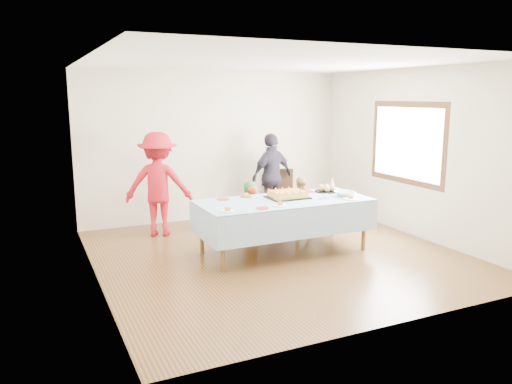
# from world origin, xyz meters

# --- Properties ---
(ground) EXTENTS (5.00, 5.00, 0.00)m
(ground) POSITION_xyz_m (0.00, 0.00, 0.00)
(ground) COLOR #4E2D16
(ground) RESTS_ON ground
(room_walls) EXTENTS (5.04, 5.04, 2.72)m
(room_walls) POSITION_xyz_m (0.05, 0.00, 1.77)
(room_walls) COLOR beige
(room_walls) RESTS_ON ground
(party_table) EXTENTS (2.50, 1.10, 0.78)m
(party_table) POSITION_xyz_m (0.15, 0.08, 0.72)
(party_table) COLOR #55371D
(party_table) RESTS_ON ground
(birthday_cake) EXTENTS (0.58, 0.45, 0.10)m
(birthday_cake) POSITION_xyz_m (0.26, 0.18, 0.83)
(birthday_cake) COLOR black
(birthday_cake) RESTS_ON party_table
(rolls_tray) EXTENTS (0.37, 0.37, 0.11)m
(rolls_tray) POSITION_xyz_m (1.05, 0.35, 0.83)
(rolls_tray) COLOR black
(rolls_tray) RESTS_ON party_table
(punch_bowl) EXTENTS (0.30, 0.30, 0.07)m
(punch_bowl) POSITION_xyz_m (1.11, -0.06, 0.82)
(punch_bowl) COLOR silver
(punch_bowl) RESTS_ON party_table
(party_hat) EXTENTS (0.11, 0.11, 0.19)m
(party_hat) POSITION_xyz_m (1.27, 0.54, 0.88)
(party_hat) COLOR silver
(party_hat) RESTS_ON party_table
(fork_pile) EXTENTS (0.24, 0.18, 0.07)m
(fork_pile) POSITION_xyz_m (0.73, -0.04, 0.81)
(fork_pile) COLOR white
(fork_pile) RESTS_ON party_table
(plate_red_far_a) EXTENTS (0.19, 0.19, 0.01)m
(plate_red_far_a) POSITION_xyz_m (-0.65, 0.48, 0.79)
(plate_red_far_a) COLOR red
(plate_red_far_a) RESTS_ON party_table
(plate_red_far_b) EXTENTS (0.18, 0.18, 0.01)m
(plate_red_far_b) POSITION_xyz_m (-0.27, 0.50, 0.79)
(plate_red_far_b) COLOR red
(plate_red_far_b) RESTS_ON party_table
(plate_red_far_c) EXTENTS (0.17, 0.17, 0.01)m
(plate_red_far_c) POSITION_xyz_m (0.22, 0.43, 0.79)
(plate_red_far_c) COLOR red
(plate_red_far_c) RESTS_ON party_table
(plate_red_far_d) EXTENTS (0.19, 0.19, 0.01)m
(plate_red_far_d) POSITION_xyz_m (0.77, 0.48, 0.79)
(plate_red_far_d) COLOR red
(plate_red_far_d) RESTS_ON party_table
(plate_red_near) EXTENTS (0.17, 0.17, 0.01)m
(plate_red_near) POSITION_xyz_m (-0.38, -0.29, 0.79)
(plate_red_near) COLOR red
(plate_red_near) RESTS_ON party_table
(plate_white_left) EXTENTS (0.19, 0.19, 0.01)m
(plate_white_left) POSITION_xyz_m (-0.87, -0.26, 0.79)
(plate_white_left) COLOR white
(plate_white_left) RESTS_ON party_table
(plate_white_mid) EXTENTS (0.20, 0.20, 0.01)m
(plate_white_mid) POSITION_xyz_m (-0.09, -0.25, 0.79)
(plate_white_mid) COLOR white
(plate_white_mid) RESTS_ON party_table
(plate_white_right) EXTENTS (0.22, 0.22, 0.01)m
(plate_white_right) POSITION_xyz_m (1.05, -0.29, 0.79)
(plate_white_right) COLOR white
(plate_white_right) RESTS_ON party_table
(dining_chair) EXTENTS (0.48, 0.48, 0.89)m
(dining_chair) POSITION_xyz_m (1.23, 2.11, 0.49)
(dining_chair) COLOR black
(dining_chair) RESTS_ON ground
(toddler_left) EXTENTS (0.32, 0.22, 0.86)m
(toddler_left) POSITION_xyz_m (0.00, 0.90, 0.43)
(toddler_left) COLOR #BB3A17
(toddler_left) RESTS_ON ground
(toddler_mid) EXTENTS (0.41, 0.27, 0.85)m
(toddler_mid) POSITION_xyz_m (0.21, 1.42, 0.42)
(toddler_mid) COLOR #257036
(toddler_mid) RESTS_ON ground
(toddler_right) EXTENTS (0.54, 0.48, 0.94)m
(toddler_right) POSITION_xyz_m (0.88, 0.90, 0.47)
(toddler_right) COLOR tan
(toddler_right) RESTS_ON ground
(adult_left) EXTENTS (1.25, 0.99, 1.69)m
(adult_left) POSITION_xyz_m (-1.27, 1.76, 0.85)
(adult_left) COLOR #B51623
(adult_left) RESTS_ON ground
(adult_right) EXTENTS (1.01, 0.64, 1.59)m
(adult_right) POSITION_xyz_m (0.90, 1.97, 0.80)
(adult_right) COLOR #2E2B3B
(adult_right) RESTS_ON ground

